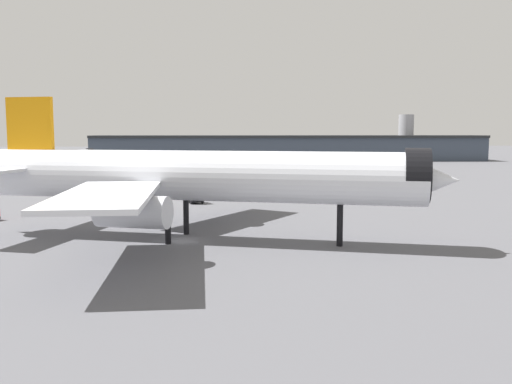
{
  "coord_description": "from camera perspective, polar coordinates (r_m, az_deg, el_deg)",
  "views": [
    {
      "loc": [
        4.07,
        -70.51,
        14.01
      ],
      "look_at": [
        9.38,
        -1.47,
        6.42
      ],
      "focal_mm": 39.0,
      "sensor_mm": 36.0,
      "label": 1
    }
  ],
  "objects": [
    {
      "name": "airliner_far_taxiway",
      "position": [
        190.29,
        -22.3,
        3.25
      ],
      "size": [
        41.57,
        37.22,
        12.69
      ],
      "rotation": [
        0.0,
        0.0,
        0.68
      ],
      "color": "silver",
      "rests_on": "ground"
    },
    {
      "name": "ground",
      "position": [
        72.0,
        -7.58,
        -5.02
      ],
      "size": [
        900.0,
        900.0,
        0.0
      ],
      "primitive_type": "plane",
      "color": "#56565B"
    },
    {
      "name": "terminal_building",
      "position": [
        265.77,
        3.75,
        4.56
      ],
      "size": [
        185.1,
        27.52,
        21.91
      ],
      "rotation": [
        0.0,
        0.0,
        -0.03
      ],
      "color": "#3D4756",
      "rests_on": "ground"
    },
    {
      "name": "service_truck_front",
      "position": [
        109.66,
        -6.45,
        -0.29
      ],
      "size": [
        4.24,
        5.96,
        3.0
      ],
      "rotation": [
        0.0,
        0.0,
        1.97
      ],
      "color": "black",
      "rests_on": "ground"
    },
    {
      "name": "airliner_near_gate",
      "position": [
        71.63,
        -6.28,
        1.57
      ],
      "size": [
        63.48,
        56.52,
        18.61
      ],
      "rotation": [
        0.0,
        0.0,
        -0.29
      ],
      "color": "silver",
      "rests_on": "ground"
    }
  ]
}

